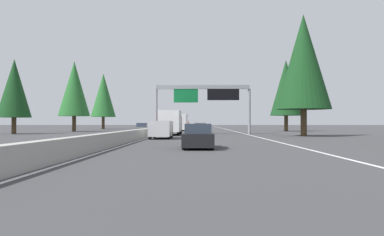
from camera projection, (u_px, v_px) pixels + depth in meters
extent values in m
plane|color=#38383A|center=(166.00, 132.00, 61.75)|extent=(320.00, 320.00, 0.00)
cube|color=#9E9B93|center=(173.00, 127.00, 81.76)|extent=(180.00, 0.56, 0.90)
cube|color=silver|center=(231.00, 130.00, 71.56)|extent=(160.00, 0.16, 0.01)
cube|color=silver|center=(172.00, 130.00, 71.74)|extent=(160.00, 0.16, 0.01)
cylinder|color=gray|center=(156.00, 112.00, 49.26)|extent=(0.36, 0.36, 5.97)
cylinder|color=gray|center=(249.00, 111.00, 49.06)|extent=(0.36, 0.36, 5.97)
cube|color=gray|center=(203.00, 87.00, 49.20)|extent=(0.50, 12.32, 0.50)
cube|color=#0C602D|center=(186.00, 95.00, 49.08)|extent=(0.12, 3.20, 1.90)
cube|color=black|center=(223.00, 95.00, 49.00)|extent=(0.16, 4.20, 1.50)
cube|color=black|center=(198.00, 139.00, 22.31)|extent=(4.40, 1.80, 0.76)
cube|color=#2D3847|center=(198.00, 128.00, 22.09)|extent=(2.46, 1.51, 0.56)
cylinder|color=black|center=(186.00, 142.00, 23.72)|extent=(0.64, 0.22, 0.64)
cylinder|color=black|center=(210.00, 142.00, 23.70)|extent=(0.64, 0.22, 0.64)
cylinder|color=black|center=(184.00, 144.00, 20.91)|extent=(0.64, 0.22, 0.64)
cylinder|color=black|center=(212.00, 144.00, 20.88)|extent=(0.64, 0.22, 0.64)
cube|color=silver|center=(161.00, 128.00, 35.48)|extent=(5.00, 1.95, 1.44)
cube|color=#2D3847|center=(159.00, 126.00, 33.19)|extent=(0.08, 1.48, 0.56)
cylinder|color=black|center=(154.00, 134.00, 37.19)|extent=(0.70, 0.24, 0.70)
cylinder|color=black|center=(171.00, 134.00, 37.16)|extent=(0.70, 0.24, 0.70)
cylinder|color=black|center=(150.00, 136.00, 33.79)|extent=(0.70, 0.24, 0.70)
cylinder|color=black|center=(169.00, 136.00, 33.76)|extent=(0.70, 0.24, 0.70)
cube|color=white|center=(170.00, 121.00, 44.88)|extent=(6.12, 2.40, 2.50)
cube|color=maroon|center=(173.00, 123.00, 49.13)|extent=(2.38, 2.30, 1.90)
cylinder|color=black|center=(165.00, 131.00, 48.96)|extent=(0.90, 0.28, 0.90)
cylinder|color=black|center=(181.00, 131.00, 48.93)|extent=(0.90, 0.28, 0.90)
cylinder|color=black|center=(160.00, 132.00, 43.18)|extent=(0.90, 0.28, 0.90)
cylinder|color=black|center=(178.00, 132.00, 43.15)|extent=(0.90, 0.28, 0.90)
cube|color=red|center=(184.00, 126.00, 87.38)|extent=(5.60, 2.00, 0.70)
cube|color=red|center=(185.00, 123.00, 88.40)|extent=(2.24, 1.84, 0.90)
cube|color=#2D3847|center=(185.00, 123.00, 88.40)|extent=(2.02, 1.92, 0.41)
cylinder|color=black|center=(181.00, 127.00, 89.24)|extent=(0.80, 0.28, 0.80)
cylinder|color=black|center=(188.00, 127.00, 89.21)|extent=(0.80, 0.28, 0.80)
cylinder|color=black|center=(180.00, 127.00, 85.54)|extent=(0.80, 0.28, 0.80)
cylinder|color=black|center=(188.00, 127.00, 85.52)|extent=(0.80, 0.28, 0.80)
cube|color=#AD931E|center=(187.00, 126.00, 107.99)|extent=(4.40, 1.80, 0.76)
cube|color=#2D3847|center=(187.00, 124.00, 107.78)|extent=(2.46, 1.51, 0.56)
cylinder|color=black|center=(184.00, 127.00, 109.41)|extent=(0.64, 0.22, 0.64)
cylinder|color=black|center=(189.00, 127.00, 109.38)|extent=(0.64, 0.22, 0.64)
cylinder|color=black|center=(184.00, 127.00, 106.59)|extent=(0.64, 0.22, 0.64)
cylinder|color=black|center=(189.00, 127.00, 106.57)|extent=(0.64, 0.22, 0.64)
cube|color=#AD931E|center=(200.00, 130.00, 50.00)|extent=(4.40, 1.80, 0.76)
cube|color=#2D3847|center=(200.00, 125.00, 49.79)|extent=(2.46, 1.51, 0.56)
cylinder|color=black|center=(194.00, 131.00, 51.42)|extent=(0.64, 0.22, 0.64)
cylinder|color=black|center=(206.00, 131.00, 51.39)|extent=(0.64, 0.22, 0.64)
cylinder|color=black|center=(194.00, 132.00, 48.60)|extent=(0.64, 0.22, 0.64)
cylinder|color=black|center=(206.00, 132.00, 48.58)|extent=(0.64, 0.22, 0.64)
cube|color=white|center=(180.00, 122.00, 71.62)|extent=(11.50, 2.50, 2.90)
cube|color=#2D3847|center=(181.00, 120.00, 71.63)|extent=(11.04, 2.55, 0.84)
cylinder|color=black|center=(176.00, 128.00, 75.65)|extent=(1.00, 0.30, 1.00)
cylinder|color=black|center=(187.00, 128.00, 75.61)|extent=(1.00, 0.30, 1.00)
cylinder|color=black|center=(173.00, 128.00, 67.60)|extent=(1.00, 0.30, 1.00)
cylinder|color=black|center=(185.00, 128.00, 67.57)|extent=(1.00, 0.30, 1.00)
cube|color=slate|center=(158.00, 127.00, 75.58)|extent=(5.60, 2.00, 0.70)
cube|color=slate|center=(159.00, 123.00, 76.60)|extent=(2.24, 1.84, 0.90)
cube|color=#2D3847|center=(159.00, 123.00, 76.60)|extent=(2.02, 1.92, 0.41)
cylinder|color=black|center=(155.00, 128.00, 77.44)|extent=(0.80, 0.28, 0.80)
cylinder|color=black|center=(163.00, 128.00, 77.41)|extent=(0.80, 0.28, 0.80)
cylinder|color=black|center=(153.00, 128.00, 73.74)|extent=(0.80, 0.28, 0.80)
cylinder|color=black|center=(162.00, 128.00, 73.71)|extent=(0.80, 0.28, 0.80)
cube|color=slate|center=(143.00, 129.00, 54.73)|extent=(4.40, 1.80, 0.76)
cube|color=#2D3847|center=(143.00, 125.00, 54.52)|extent=(2.46, 1.51, 0.56)
cylinder|color=black|center=(139.00, 130.00, 56.15)|extent=(0.64, 0.22, 0.64)
cylinder|color=black|center=(150.00, 130.00, 56.12)|extent=(0.64, 0.22, 0.64)
cylinder|color=black|center=(136.00, 131.00, 53.33)|extent=(0.64, 0.22, 0.64)
cylinder|color=black|center=(147.00, 131.00, 53.31)|extent=(0.64, 0.22, 0.64)
cylinder|color=#4C3823|center=(304.00, 123.00, 41.86)|extent=(0.69, 0.69, 3.04)
cone|color=#143D19|center=(303.00, 62.00, 41.94)|extent=(6.07, 6.07, 10.76)
cylinder|color=#4C3823|center=(286.00, 123.00, 65.06)|extent=(0.66, 0.66, 2.75)
cone|color=#143D19|center=(286.00, 88.00, 65.13)|extent=(5.51, 5.51, 9.77)
cylinder|color=#4C3823|center=(14.00, 126.00, 49.76)|extent=(0.60, 0.60, 2.21)
cone|color=#143D19|center=(14.00, 88.00, 49.82)|extent=(4.43, 4.43, 7.85)
cylinder|color=#4C3823|center=(74.00, 124.00, 62.76)|extent=(0.65, 0.65, 2.62)
cone|color=#236028|center=(74.00, 89.00, 62.83)|extent=(5.25, 5.25, 9.30)
cylinder|color=#4C3823|center=(103.00, 123.00, 85.20)|extent=(0.67, 0.67, 2.82)
cone|color=#236028|center=(103.00, 95.00, 85.27)|extent=(5.64, 5.64, 10.00)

